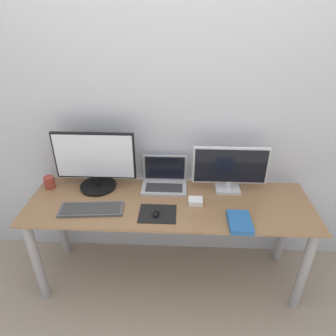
{
  "coord_description": "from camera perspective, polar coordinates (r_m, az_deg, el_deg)",
  "views": [
    {
      "loc": [
        0.07,
        -1.34,
        1.88
      ],
      "look_at": [
        -0.01,
        0.38,
        0.91
      ],
      "focal_mm": 32.0,
      "sensor_mm": 36.0,
      "label": 1
    }
  ],
  "objects": [
    {
      "name": "monitor_left",
      "position": [
        2.12,
        -13.72,
        1.14
      ],
      "size": [
        0.56,
        0.26,
        0.42
      ],
      "color": "black",
      "rests_on": "desk"
    },
    {
      "name": "desk",
      "position": [
        2.09,
        0.24,
        -9.56
      ],
      "size": [
        1.89,
        0.57,
        0.7
      ],
      "color": "olive",
      "rests_on": "ground_plane"
    },
    {
      "name": "book",
      "position": [
        1.87,
        13.52,
        -10.0
      ],
      "size": [
        0.14,
        0.2,
        0.03
      ],
      "color": "#235B9E",
      "rests_on": "desk"
    },
    {
      "name": "keyboard",
      "position": [
        2.0,
        -14.38,
        -7.6
      ],
      "size": [
        0.42,
        0.18,
        0.02
      ],
      "color": "#4C4C51",
      "rests_on": "desk"
    },
    {
      "name": "power_brick",
      "position": [
        2.0,
        5.26,
        -6.32
      ],
      "size": [
        0.09,
        0.08,
        0.03
      ],
      "color": "white",
      "rests_on": "desk"
    },
    {
      "name": "wall_back",
      "position": [
        2.08,
        0.7,
        11.63
      ],
      "size": [
        7.0,
        0.05,
        2.5
      ],
      "color": "silver",
      "rests_on": "ground_plane"
    },
    {
      "name": "mousepad",
      "position": [
        1.91,
        -1.99,
        -8.68
      ],
      "size": [
        0.24,
        0.19,
        0.0
      ],
      "color": "black",
      "rests_on": "desk"
    },
    {
      "name": "monitor_right",
      "position": [
        2.08,
        11.74,
        0.0
      ],
      "size": [
        0.51,
        0.12,
        0.33
      ],
      "color": "silver",
      "rests_on": "desk"
    },
    {
      "name": "ground_plane",
      "position": [
        2.31,
        -0.13,
        -25.13
      ],
      "size": [
        12.0,
        12.0,
        0.0
      ],
      "primitive_type": "plane",
      "color": "gray"
    },
    {
      "name": "mouse",
      "position": [
        1.88,
        -2.32,
        -8.64
      ],
      "size": [
        0.04,
        0.06,
        0.03
      ],
      "color": "black",
      "rests_on": "mousepad"
    },
    {
      "name": "laptop",
      "position": [
        2.15,
        -0.68,
        -2.15
      ],
      "size": [
        0.32,
        0.21,
        0.22
      ],
      "color": "#ADADB2",
      "rests_on": "desk"
    },
    {
      "name": "mug",
      "position": [
        2.3,
        -21.63,
        -2.54
      ],
      "size": [
        0.07,
        0.07,
        0.09
      ],
      "color": "#99382D",
      "rests_on": "desk"
    }
  ]
}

